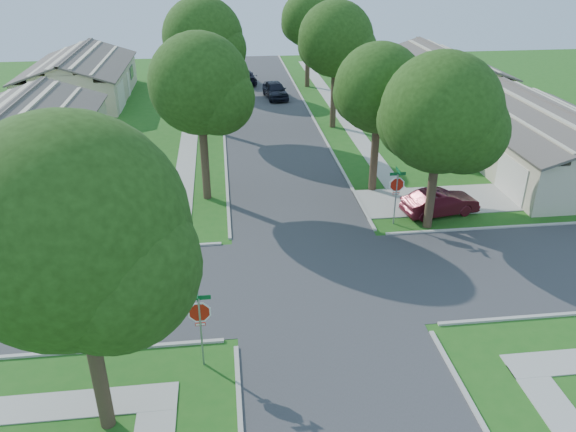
{
  "coord_description": "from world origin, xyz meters",
  "views": [
    {
      "loc": [
        -3.62,
        -19.78,
        13.05
      ],
      "look_at": [
        -0.89,
        3.0,
        1.6
      ],
      "focal_mm": 35.0,
      "sensor_mm": 36.0,
      "label": 1
    }
  ],
  "objects_px": {
    "stop_sign_sw": "(200,315)",
    "tree_e_near": "(380,92)",
    "car_curb_east": "(275,90)",
    "house_nw_near": "(23,144)",
    "tree_w_near": "(201,89)",
    "house_ne_near": "(544,145)",
    "tree_sw_corner": "(75,240)",
    "car_curb_west": "(245,77)",
    "car_driveway": "(440,202)",
    "stop_sign_ne": "(397,187)",
    "tree_ne_corner": "(442,118)",
    "tree_w_far": "(207,29)",
    "tree_w_mid": "(204,42)",
    "house_ne_far": "(439,79)",
    "house_nw_far": "(81,81)",
    "tree_e_far": "(309,22)",
    "tree_e_mid": "(336,43)"
  },
  "relations": [
    {
      "from": "stop_sign_sw",
      "to": "tree_e_near",
      "type": "height_order",
      "value": "tree_e_near"
    },
    {
      "from": "car_curb_east",
      "to": "house_nw_near",
      "type": "bearing_deg",
      "value": -146.06
    },
    {
      "from": "house_nw_near",
      "to": "car_curb_east",
      "type": "height_order",
      "value": "house_nw_near"
    },
    {
      "from": "tree_w_near",
      "to": "house_ne_near",
      "type": "bearing_deg",
      "value": 5.51
    },
    {
      "from": "tree_sw_corner",
      "to": "car_curb_east",
      "type": "bearing_deg",
      "value": 76.87
    },
    {
      "from": "tree_w_near",
      "to": "car_curb_west",
      "type": "relative_size",
      "value": 2.04
    },
    {
      "from": "tree_e_near",
      "to": "car_driveway",
      "type": "distance_m",
      "value": 6.64
    },
    {
      "from": "stop_sign_ne",
      "to": "car_curb_west",
      "type": "xyz_separation_m",
      "value": [
        -5.9,
        31.32,
        -1.39
      ]
    },
    {
      "from": "house_ne_near",
      "to": "tree_ne_corner",
      "type": "bearing_deg",
      "value": -144.82
    },
    {
      "from": "tree_w_far",
      "to": "tree_sw_corner",
      "type": "relative_size",
      "value": 0.84
    },
    {
      "from": "tree_w_near",
      "to": "tree_w_mid",
      "type": "height_order",
      "value": "tree_w_mid"
    },
    {
      "from": "tree_e_near",
      "to": "house_ne_far",
      "type": "xyz_separation_m",
      "value": [
        11.24,
        19.99,
        -4.13
      ]
    },
    {
      "from": "stop_sign_ne",
      "to": "tree_sw_corner",
      "type": "height_order",
      "value": "tree_sw_corner"
    },
    {
      "from": "stop_sign_ne",
      "to": "tree_w_far",
      "type": "distance_m",
      "value": 30.96
    },
    {
      "from": "tree_e_near",
      "to": "tree_w_near",
      "type": "distance_m",
      "value": 9.41
    },
    {
      "from": "tree_e_near",
      "to": "tree_w_near",
      "type": "bearing_deg",
      "value": 180.0
    },
    {
      "from": "stop_sign_ne",
      "to": "tree_sw_corner",
      "type": "xyz_separation_m",
      "value": [
        -12.14,
        -11.69,
        4.23
      ]
    },
    {
      "from": "house_nw_far",
      "to": "house_ne_near",
      "type": "bearing_deg",
      "value": -33.29
    },
    {
      "from": "house_nw_far",
      "to": "tree_e_far",
      "type": "bearing_deg",
      "value": 5.53
    },
    {
      "from": "stop_sign_ne",
      "to": "house_ne_far",
      "type": "xyz_separation_m",
      "value": [
        11.29,
        24.3,
        -0.51
      ]
    },
    {
      "from": "tree_w_near",
      "to": "car_curb_west",
      "type": "bearing_deg",
      "value": 82.74
    },
    {
      "from": "tree_sw_corner",
      "to": "car_curb_east",
      "type": "xyz_separation_m",
      "value": [
        8.64,
        37.02,
        -5.52
      ]
    },
    {
      "from": "tree_ne_corner",
      "to": "house_nw_near",
      "type": "distance_m",
      "value": 25.15
    },
    {
      "from": "tree_e_mid",
      "to": "house_ne_near",
      "type": "height_order",
      "value": "tree_e_mid"
    },
    {
      "from": "tree_w_far",
      "to": "house_ne_far",
      "type": "relative_size",
      "value": 0.59
    },
    {
      "from": "stop_sign_sw",
      "to": "house_ne_near",
      "type": "distance_m",
      "value": 25.98
    },
    {
      "from": "car_driveway",
      "to": "car_curb_west",
      "type": "height_order",
      "value": "car_driveway"
    },
    {
      "from": "tree_w_far",
      "to": "car_curb_east",
      "type": "distance_m",
      "value": 8.53
    },
    {
      "from": "tree_e_far",
      "to": "house_nw_near",
      "type": "xyz_separation_m",
      "value": [
        -20.75,
        -19.01,
        -4.46
      ]
    },
    {
      "from": "tree_e_mid",
      "to": "house_ne_far",
      "type": "bearing_deg",
      "value": 35.42
    },
    {
      "from": "car_curb_west",
      "to": "car_driveway",
      "type": "bearing_deg",
      "value": 98.05
    },
    {
      "from": "stop_sign_sw",
      "to": "house_ne_near",
      "type": "xyz_separation_m",
      "value": [
        20.69,
        15.7,
        -0.51
      ]
    },
    {
      "from": "stop_sign_ne",
      "to": "tree_w_near",
      "type": "relative_size",
      "value": 0.33
    },
    {
      "from": "tree_w_far",
      "to": "stop_sign_ne",
      "type": "bearing_deg",
      "value": -72.3
    },
    {
      "from": "house_ne_far",
      "to": "car_driveway",
      "type": "bearing_deg",
      "value": -110.11
    },
    {
      "from": "tree_w_near",
      "to": "car_curb_west",
      "type": "xyz_separation_m",
      "value": [
        3.44,
        27.02,
        -5.48
      ]
    },
    {
      "from": "house_nw_near",
      "to": "car_curb_west",
      "type": "relative_size",
      "value": 3.09
    },
    {
      "from": "tree_e_far",
      "to": "tree_w_near",
      "type": "distance_m",
      "value": 26.71
    },
    {
      "from": "stop_sign_sw",
      "to": "tree_e_far",
      "type": "height_order",
      "value": "tree_e_far"
    },
    {
      "from": "house_nw_far",
      "to": "car_curb_west",
      "type": "bearing_deg",
      "value": 15.24
    },
    {
      "from": "stop_sign_sw",
      "to": "house_ne_far",
      "type": "xyz_separation_m",
      "value": [
        20.69,
        33.7,
        -0.51
      ]
    },
    {
      "from": "tree_w_mid",
      "to": "house_ne_far",
      "type": "relative_size",
      "value": 0.7
    },
    {
      "from": "stop_sign_ne",
      "to": "stop_sign_sw",
      "type": "bearing_deg",
      "value": -135.0
    },
    {
      "from": "tree_ne_corner",
      "to": "car_curb_west",
      "type": "height_order",
      "value": "tree_ne_corner"
    },
    {
      "from": "tree_w_mid",
      "to": "house_nw_far",
      "type": "xyz_separation_m",
      "value": [
        -11.35,
        10.99,
        -4.97
      ]
    },
    {
      "from": "tree_w_mid",
      "to": "car_driveway",
      "type": "bearing_deg",
      "value": -52.2
    },
    {
      "from": "house_ne_far",
      "to": "tree_e_near",
      "type": "bearing_deg",
      "value": -119.35
    },
    {
      "from": "stop_sign_sw",
      "to": "tree_e_near",
      "type": "bearing_deg",
      "value": 55.41
    },
    {
      "from": "house_nw_near",
      "to": "tree_w_near",
      "type": "bearing_deg",
      "value": -27.83
    },
    {
      "from": "stop_sign_sw",
      "to": "car_curb_west",
      "type": "distance_m",
      "value": 40.9
    }
  ]
}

